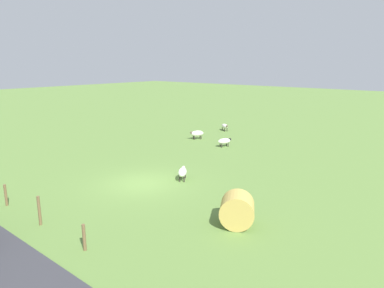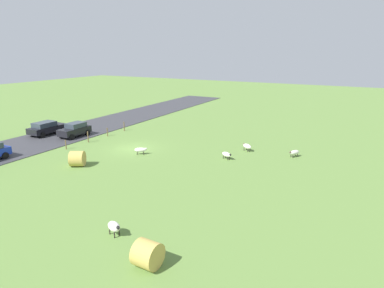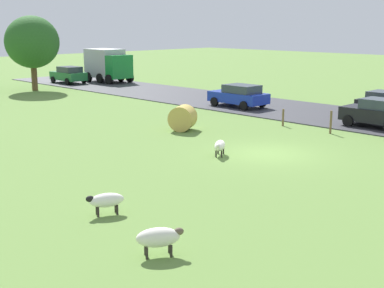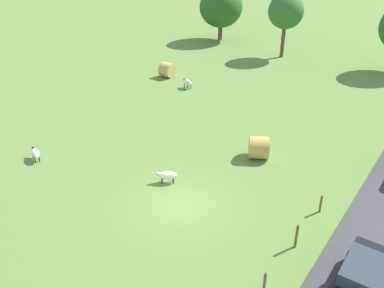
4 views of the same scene
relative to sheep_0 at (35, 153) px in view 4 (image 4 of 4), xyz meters
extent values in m
plane|color=olive|center=(10.13, 1.41, -0.47)|extent=(160.00, 160.00, 0.00)
ellipsoid|color=white|center=(0.02, -0.01, 0.00)|extent=(1.18, 0.86, 0.45)
ellipsoid|color=black|center=(-0.46, 0.21, 0.10)|extent=(0.31, 0.27, 0.20)
cylinder|color=#2D2823|center=(-0.31, 0.00, -0.32)|extent=(0.07, 0.07, 0.31)
cylinder|color=#2D2823|center=(-0.21, 0.23, -0.32)|extent=(0.07, 0.07, 0.31)
cylinder|color=#2D2823|center=(0.24, -0.24, -0.32)|extent=(0.07, 0.07, 0.31)
cylinder|color=#2D2823|center=(0.34, -0.02, -0.32)|extent=(0.07, 0.07, 0.31)
ellipsoid|color=white|center=(0.42, 15.57, 0.08)|extent=(1.08, 0.83, 0.55)
ellipsoid|color=black|center=(-0.01, 15.71, 0.20)|extent=(0.30, 0.25, 0.20)
cylinder|color=#2D2823|center=(0.12, 15.51, -0.30)|extent=(0.07, 0.07, 0.34)
cylinder|color=#2D2823|center=(0.22, 15.79, -0.30)|extent=(0.07, 0.07, 0.34)
cylinder|color=#2D2823|center=(0.62, 15.34, -0.30)|extent=(0.07, 0.07, 0.34)
cylinder|color=#2D2823|center=(0.72, 15.62, -0.30)|extent=(0.07, 0.07, 0.34)
ellipsoid|color=white|center=(8.26, 2.73, 0.01)|extent=(1.22, 1.04, 0.46)
ellipsoid|color=silver|center=(7.80, 2.42, 0.11)|extent=(0.32, 0.30, 0.20)
cylinder|color=#2D2823|center=(8.06, 2.44, -0.32)|extent=(0.07, 0.07, 0.30)
cylinder|color=#2D2823|center=(7.92, 2.65, -0.32)|extent=(0.07, 0.07, 0.30)
cylinder|color=#2D2823|center=(8.59, 2.81, -0.32)|extent=(0.07, 0.07, 0.30)
cylinder|color=#2D2823|center=(8.45, 3.01, -0.32)|extent=(0.07, 0.07, 0.30)
cylinder|color=tan|center=(11.16, 8.23, 0.23)|extent=(1.75, 1.82, 1.40)
cylinder|color=tan|center=(-2.91, 16.95, 0.21)|extent=(1.20, 1.39, 1.36)
cylinder|color=brown|center=(-6.12, 31.62, 0.61)|extent=(0.53, 0.53, 2.16)
ellipsoid|color=#285B23|center=(-6.12, 31.62, 3.51)|extent=(5.17, 5.17, 4.84)
cylinder|color=brown|center=(3.20, 29.26, 1.27)|extent=(0.40, 0.40, 3.48)
ellipsoid|color=#336B2D|center=(3.20, 29.26, 4.37)|extent=(3.68, 3.68, 3.64)
cylinder|color=brown|center=(16.29, -1.28, 0.05)|extent=(0.12, 0.12, 1.04)
cylinder|color=brown|center=(16.29, 1.89, 0.16)|extent=(0.12, 0.12, 1.26)
cylinder|color=brown|center=(16.29, 5.06, 0.03)|extent=(0.12, 0.12, 1.00)
cube|color=black|center=(19.52, 0.90, 0.30)|extent=(1.81, 3.86, 0.77)
cube|color=#333D47|center=(19.52, 0.61, 0.96)|extent=(1.60, 2.12, 0.56)
cylinder|color=black|center=(18.62, 2.15, -0.09)|extent=(0.22, 0.64, 0.64)
camera|label=1|loc=(22.60, 15.24, 6.11)|focal=32.62mm
camera|label=2|loc=(-11.24, 27.90, 9.64)|focal=30.48mm
camera|label=3|loc=(-9.33, -13.30, 5.40)|focal=50.26mm
camera|label=4|loc=(20.77, -12.66, 12.71)|focal=38.88mm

